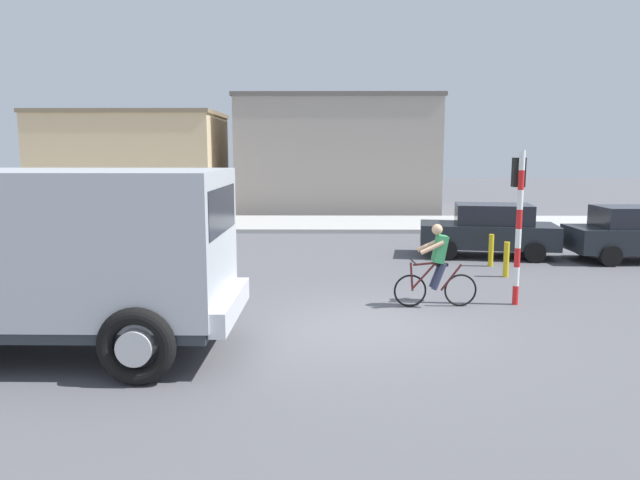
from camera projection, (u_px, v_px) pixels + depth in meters
ground_plane at (366, 324)px, 11.02m from camera, size 120.00×120.00×0.00m
sidewalk_far at (343, 224)px, 25.45m from camera, size 80.00×5.00×0.16m
truck_foreground at (59, 250)px, 9.19m from camera, size 5.44×2.90×2.90m
cyclist at (437, 266)px, 12.11m from camera, size 1.73×0.50×1.72m
traffic_light_pole at (519, 206)px, 12.18m from camera, size 0.24×0.43×3.20m
car_red_near at (489, 230)px, 17.92m from camera, size 4.21×2.32×1.60m
car_white_mid at (639, 233)px, 17.16m from camera, size 4.02×1.91×1.60m
bollard_near at (506, 259)px, 15.06m from camera, size 0.14×0.14×0.90m
bollard_far at (491, 250)px, 16.44m from camera, size 0.14×0.14×0.90m
building_corner_left at (134, 163)px, 30.69m from camera, size 8.99×6.10×5.14m
building_mid_block at (337, 154)px, 31.89m from camera, size 10.37×6.94×5.99m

